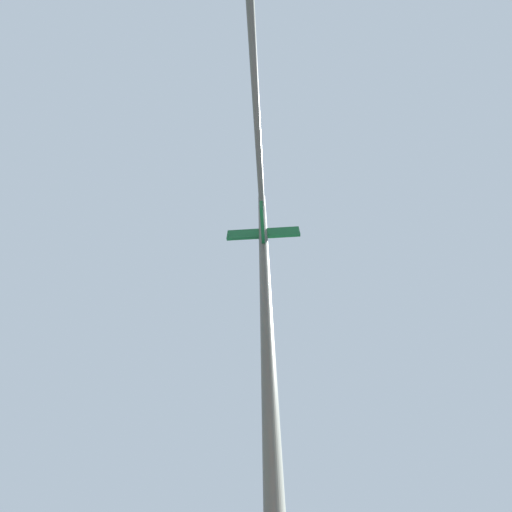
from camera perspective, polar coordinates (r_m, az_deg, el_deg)
name	(u,v)px	position (r m, az deg, el deg)	size (l,w,h in m)	color
traffic_signal_near	(257,132)	(2.48, 0.14, 26.99)	(1.94, 3.33, 5.41)	#474C47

